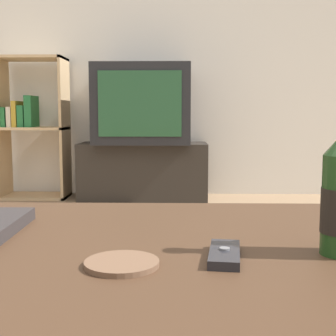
{
  "coord_description": "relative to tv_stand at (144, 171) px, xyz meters",
  "views": [
    {
      "loc": [
        0.12,
        -0.76,
        0.65
      ],
      "look_at": [
        0.1,
        0.25,
        0.53
      ],
      "focal_mm": 50.0,
      "sensor_mm": 36.0,
      "label": 1
    }
  ],
  "objects": [
    {
      "name": "coaster",
      "position": [
        0.18,
        -2.87,
        0.22
      ],
      "size": [
        0.11,
        0.11,
        0.01
      ],
      "color": "brown",
      "rests_on": "coffee_table"
    },
    {
      "name": "coffee_table",
      "position": [
        0.14,
        -2.75,
        0.16
      ],
      "size": [
        1.36,
        0.73,
        0.43
      ],
      "color": "#422B1C",
      "rests_on": "ground_plane"
    },
    {
      "name": "television",
      "position": [
        0.0,
        -0.0,
        0.5
      ],
      "size": [
        0.7,
        0.61,
        0.57
      ],
      "color": "black",
      "rests_on": "tv_stand"
    },
    {
      "name": "bookshelf",
      "position": [
        -0.87,
        0.06,
        0.35
      ],
      "size": [
        0.5,
        0.3,
        1.07
      ],
      "color": "tan",
      "rests_on": "ground_plane"
    },
    {
      "name": "cell_phone",
      "position": [
        0.33,
        -2.83,
        0.22
      ],
      "size": [
        0.06,
        0.12,
        0.02
      ],
      "rotation": [
        0.0,
        0.0,
        -0.12
      ],
      "color": "#232328",
      "rests_on": "coffee_table"
    },
    {
      "name": "tv_stand",
      "position": [
        0.0,
        0.0,
        0.0
      ],
      "size": [
        0.96,
        0.39,
        0.43
      ],
      "color": "#28231E",
      "rests_on": "ground_plane"
    },
    {
      "name": "back_wall",
      "position": [
        0.14,
        0.27,
        1.09
      ],
      "size": [
        8.0,
        0.05,
        2.6
      ],
      "color": "silver",
      "rests_on": "ground_plane"
    }
  ]
}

